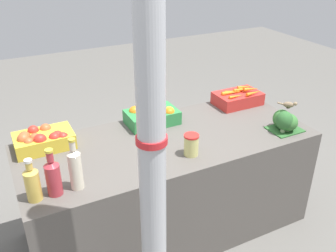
{
  "coord_description": "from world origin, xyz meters",
  "views": [
    {
      "loc": [
        -0.98,
        -1.93,
        1.97
      ],
      "look_at": [
        0.0,
        0.0,
        0.85
      ],
      "focal_mm": 40.0,
      "sensor_mm": 36.0,
      "label": 1
    }
  ],
  "objects": [
    {
      "name": "broccoli_pile",
      "position": [
        0.77,
        -0.25,
        0.82
      ],
      "size": [
        0.22,
        0.19,
        0.16
      ],
      "color": "#2D602D",
      "rests_on": "market_table"
    },
    {
      "name": "support_pole",
      "position": [
        -0.44,
        -0.73,
        1.12
      ],
      "size": [
        0.13,
        0.13,
        2.24
      ],
      "color": "#B7BABF",
      "rests_on": "ground_plane"
    },
    {
      "name": "juice_bottle_golden",
      "position": [
        -0.89,
        -0.25,
        0.85
      ],
      "size": [
        0.08,
        0.08,
        0.24
      ],
      "color": "gold",
      "rests_on": "market_table"
    },
    {
      "name": "apple_crate",
      "position": [
        -0.75,
        0.26,
        0.81
      ],
      "size": [
        0.36,
        0.23,
        0.14
      ],
      "color": "gold",
      "rests_on": "market_table"
    },
    {
      "name": "juice_bottle_ruby",
      "position": [
        -0.79,
        -0.25,
        0.86
      ],
      "size": [
        0.08,
        0.08,
        0.27
      ],
      "color": "#B2333D",
      "rests_on": "market_table"
    },
    {
      "name": "market_table",
      "position": [
        0.0,
        0.0,
        0.37
      ],
      "size": [
        1.95,
        0.81,
        0.75
      ],
      "primitive_type": "cube",
      "color": "#56514C",
      "rests_on": "ground_plane"
    },
    {
      "name": "orange_crate",
      "position": [
        0.0,
        0.26,
        0.81
      ],
      "size": [
        0.36,
        0.23,
        0.13
      ],
      "color": "#2D8442",
      "rests_on": "market_table"
    },
    {
      "name": "juice_bottle_cloudy",
      "position": [
        -0.67,
        -0.25,
        0.88
      ],
      "size": [
        0.07,
        0.07,
        0.3
      ],
      "color": "beige",
      "rests_on": "market_table"
    },
    {
      "name": "ground_plane",
      "position": [
        0.0,
        0.0,
        0.0
      ],
      "size": [
        10.0,
        10.0,
        0.0
      ],
      "primitive_type": "plane",
      "color": "#605E59"
    },
    {
      "name": "carrot_crate",
      "position": [
        0.76,
        0.26,
        0.81
      ],
      "size": [
        0.36,
        0.23,
        0.14
      ],
      "color": "red",
      "rests_on": "market_table"
    },
    {
      "name": "sparrow_bird",
      "position": [
        0.8,
        -0.24,
        0.93
      ],
      "size": [
        0.11,
        0.1,
        0.05
      ],
      "rotation": [
        0.0,
        0.0,
        -0.71
      ],
      "color": "#4C3D2D",
      "rests_on": "broccoli_pile"
    },
    {
      "name": "pickle_jar",
      "position": [
        0.04,
        -0.23,
        0.82
      ],
      "size": [
        0.09,
        0.09,
        0.14
      ],
      "color": "#D1CC75",
      "rests_on": "market_table"
    }
  ]
}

